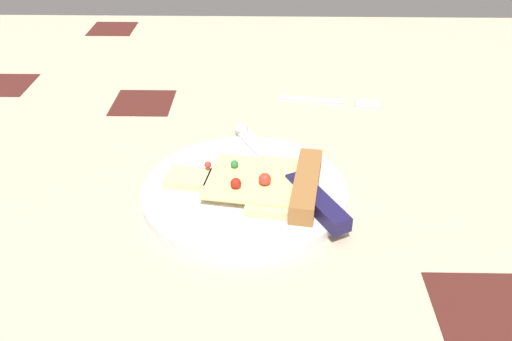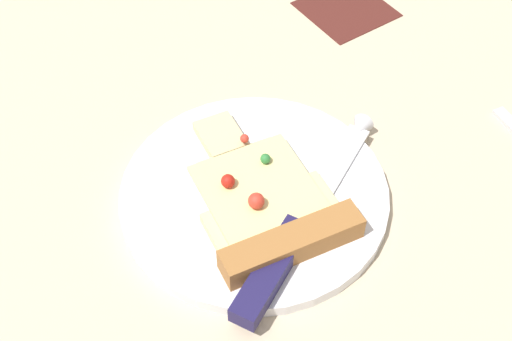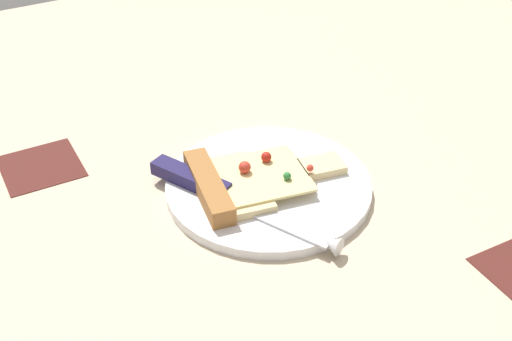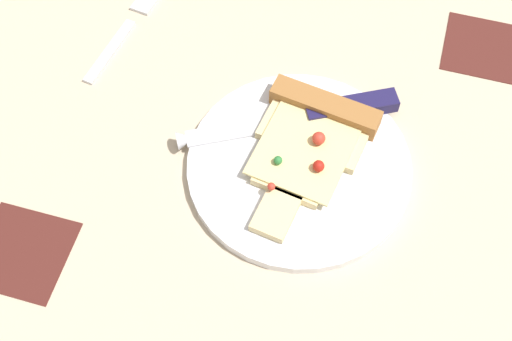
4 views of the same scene
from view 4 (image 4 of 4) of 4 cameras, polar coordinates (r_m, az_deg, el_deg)
name	(u,v)px [view 4 (image 4 of 4)]	position (r cm, az deg, el deg)	size (l,w,h in cm)	color
ground_plane	(284,197)	(72.11, 2.32, -2.21)	(134.70, 134.70, 3.00)	#C6B293
plate	(299,167)	(71.56, 3.59, 0.32)	(23.36, 23.36, 1.17)	silver
pizza_slice	(310,140)	(71.68, 4.47, 2.51)	(12.49, 18.39, 2.69)	beige
knife	(310,115)	(73.66, 4.51, 4.58)	(22.25, 12.96, 2.45)	silver
fork	(125,29)	(84.20, -10.83, 11.50)	(4.15, 15.39, 0.80)	silver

